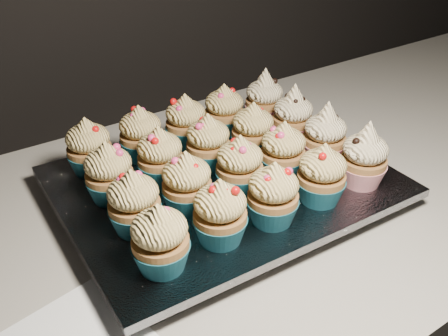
{
  "coord_description": "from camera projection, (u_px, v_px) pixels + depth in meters",
  "views": [
    {
      "loc": [
        -0.45,
        1.22,
        1.31
      ],
      "look_at": [
        -0.13,
        1.7,
        0.95
      ],
      "focal_mm": 40.0,
      "sensor_mm": 36.0,
      "label": 1
    }
  ],
  "objects": [
    {
      "name": "worktop",
      "position": [
        291.0,
        180.0,
        0.79
      ],
      "size": [
        2.44,
        0.64,
        0.04
      ],
      "primitive_type": "cube",
      "color": "beige",
      "rests_on": "cabinet"
    },
    {
      "name": "foil_lining",
      "position": [
        224.0,
        181.0,
        0.7
      ],
      "size": [
        0.45,
        0.36,
        0.01
      ],
      "primitive_type": "cube",
      "rotation": [
        0.0,
        0.0,
        -0.03
      ],
      "color": "silver",
      "rests_on": "baking_tray"
    },
    {
      "name": "baking_tray",
      "position": [
        224.0,
        191.0,
        0.71
      ],
      "size": [
        0.42,
        0.32,
        0.02
      ],
      "primitive_type": "cube",
      "rotation": [
        0.0,
        0.0,
        -0.03
      ],
      "color": "black",
      "rests_on": "worktop"
    },
    {
      "name": "cupcake_7",
      "position": [
        240.0,
        166.0,
        0.65
      ],
      "size": [
        0.06,
        0.06,
        0.08
      ],
      "color": "#196477",
      "rests_on": "foil_lining"
    },
    {
      "name": "cupcake_3",
      "position": [
        322.0,
        175.0,
        0.63
      ],
      "size": [
        0.06,
        0.06,
        0.08
      ],
      "color": "#196477",
      "rests_on": "foil_lining"
    },
    {
      "name": "cupcake_1",
      "position": [
        220.0,
        213.0,
        0.56
      ],
      "size": [
        0.06,
        0.06,
        0.08
      ],
      "color": "#196477",
      "rests_on": "foil_lining"
    },
    {
      "name": "cupcake_13",
      "position": [
        253.0,
        131.0,
        0.73
      ],
      "size": [
        0.06,
        0.06,
        0.08
      ],
      "color": "#196477",
      "rests_on": "foil_lining"
    },
    {
      "name": "cupcake_19",
      "position": [
        264.0,
        99.0,
        0.82
      ],
      "size": [
        0.06,
        0.06,
        0.1
      ],
      "color": "red",
      "rests_on": "foil_lining"
    },
    {
      "name": "cupcake_16",
      "position": [
        141.0,
        134.0,
        0.72
      ],
      "size": [
        0.06,
        0.06,
        0.08
      ],
      "color": "#196477",
      "rests_on": "foil_lining"
    },
    {
      "name": "cupcake_11",
      "position": [
        160.0,
        157.0,
        0.67
      ],
      "size": [
        0.06,
        0.06,
        0.08
      ],
      "color": "#196477",
      "rests_on": "foil_lining"
    },
    {
      "name": "cupcake_14",
      "position": [
        293.0,
        117.0,
        0.77
      ],
      "size": [
        0.06,
        0.06,
        0.1
      ],
      "color": "red",
      "rests_on": "foil_lining"
    },
    {
      "name": "cupcake_4",
      "position": [
        364.0,
        158.0,
        0.66
      ],
      "size": [
        0.06,
        0.06,
        0.1
      ],
      "color": "red",
      "rests_on": "foil_lining"
    },
    {
      "name": "cupcake_10",
      "position": [
        109.0,
        173.0,
        0.63
      ],
      "size": [
        0.06,
        0.06,
        0.08
      ],
      "color": "#196477",
      "rests_on": "foil_lining"
    },
    {
      "name": "cupcake_9",
      "position": [
        325.0,
        136.0,
        0.71
      ],
      "size": [
        0.06,
        0.06,
        0.1
      ],
      "color": "red",
      "rests_on": "foil_lining"
    },
    {
      "name": "cupcake_0",
      "position": [
        160.0,
        240.0,
        0.52
      ],
      "size": [
        0.06,
        0.06,
        0.08
      ],
      "color": "#196477",
      "rests_on": "foil_lining"
    },
    {
      "name": "cupcake_12",
      "position": [
        208.0,
        143.0,
        0.7
      ],
      "size": [
        0.06,
        0.06,
        0.08
      ],
      "color": "#196477",
      "rests_on": "foil_lining"
    },
    {
      "name": "cupcake_18",
      "position": [
        224.0,
        111.0,
        0.79
      ],
      "size": [
        0.06,
        0.06,
        0.08
      ],
      "color": "#196477",
      "rests_on": "foil_lining"
    },
    {
      "name": "cupcake_6",
      "position": [
        187.0,
        184.0,
        0.61
      ],
      "size": [
        0.06,
        0.06,
        0.08
      ],
      "color": "#196477",
      "rests_on": "foil_lining"
    },
    {
      "name": "cupcake_17",
      "position": [
        186.0,
        122.0,
        0.75
      ],
      "size": [
        0.06,
        0.06,
        0.08
      ],
      "color": "#196477",
      "rests_on": "foil_lining"
    },
    {
      "name": "cupcake_2",
      "position": [
        273.0,
        195.0,
        0.59
      ],
      "size": [
        0.06,
        0.06,
        0.08
      ],
      "color": "#196477",
      "rests_on": "foil_lining"
    },
    {
      "name": "cupcake_15",
      "position": [
        89.0,
        148.0,
        0.69
      ],
      "size": [
        0.06,
        0.06,
        0.08
      ],
      "color": "#196477",
      "rests_on": "foil_lining"
    },
    {
      "name": "cupcake_8",
      "position": [
        283.0,
        152.0,
        0.68
      ],
      "size": [
        0.06,
        0.06,
        0.08
      ],
      "color": "#196477",
      "rests_on": "foil_lining"
    },
    {
      "name": "cupcake_5",
      "position": [
        134.0,
        203.0,
        0.58
      ],
      "size": [
        0.06,
        0.06,
        0.08
      ],
      "color": "#196477",
      "rests_on": "foil_lining"
    }
  ]
}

